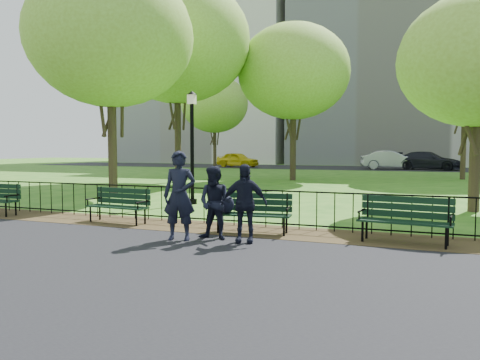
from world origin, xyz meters
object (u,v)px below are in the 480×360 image
at_px(tree_near_w, 110,36).
at_px(tree_mid_w, 177,41).
at_px(tree_far_e, 466,56).
at_px(person_left, 179,196).
at_px(taxi, 238,160).
at_px(sedan_silver, 390,160).
at_px(sedan_dark, 428,161).
at_px(person_right, 244,203).
at_px(lamppost, 192,143).
at_px(person_mid, 215,203).
at_px(park_bench_left_a, 120,201).
at_px(tree_near_e, 478,60).
at_px(tree_far_c, 294,72).
at_px(park_bench_right_a, 405,215).
at_px(park_bench_main, 242,207).
at_px(tree_far_w, 215,104).

xyz_separation_m(tree_near_w, tree_mid_w, (-1.21, 7.34, 1.47)).
height_order(tree_far_e, person_left, tree_far_e).
relative_size(taxi, sedan_silver, 0.85).
bearing_deg(sedan_dark, tree_near_w, 168.35).
bearing_deg(taxi, person_right, -147.20).
xyz_separation_m(lamppost, sedan_silver, (4.50, 28.07, -1.22)).
height_order(lamppost, person_mid, lamppost).
bearing_deg(person_right, lamppost, 113.63).
bearing_deg(tree_far_e, person_right, -104.02).
distance_m(sedan_silver, sedan_dark, 3.01).
height_order(park_bench_left_a, person_right, person_right).
distance_m(taxi, sedan_dark, 16.90).
height_order(park_bench_left_a, person_left, person_left).
bearing_deg(lamppost, sedan_dark, 74.99).
distance_m(lamppost, tree_near_w, 5.78).
xyz_separation_m(person_mid, sedan_silver, (1.29, 33.30, 0.05)).
relative_size(tree_near_e, tree_far_c, 0.71).
height_order(tree_near_e, person_right, tree_near_e).
distance_m(tree_mid_w, sedan_dark, 24.32).
bearing_deg(person_right, tree_near_w, 128.30).
bearing_deg(tree_near_w, person_left, -45.48).
bearing_deg(park_bench_right_a, lamppost, 154.92).
distance_m(person_mid, person_right, 0.65).
relative_size(park_bench_main, tree_near_e, 0.27).
xyz_separation_m(park_bench_left_a, tree_mid_w, (-5.31, 12.60, 6.99)).
height_order(park_bench_main, tree_far_c, tree_far_c).
relative_size(park_bench_right_a, person_mid, 1.21).
distance_m(park_bench_left_a, tree_near_w, 8.66).
bearing_deg(tree_far_e, lamppost, -119.43).
bearing_deg(park_bench_left_a, tree_far_e, 70.63).
height_order(tree_near_e, tree_mid_w, tree_mid_w).
relative_size(lamppost, tree_near_e, 0.59).
distance_m(person_left, person_mid, 0.74).
distance_m(tree_far_c, tree_far_w, 14.40).
bearing_deg(tree_far_w, park_bench_right_a, -58.77).
bearing_deg(taxi, sedan_silver, -77.35).
distance_m(park_bench_main, tree_far_c, 17.72).
bearing_deg(park_bench_right_a, person_right, -153.17).
relative_size(tree_near_e, person_mid, 4.23).
height_order(tree_near_e, person_left, tree_near_e).
bearing_deg(lamppost, tree_far_w, 112.74).
bearing_deg(tree_far_w, park_bench_left_a, -70.28).
height_order(tree_far_e, tree_far_w, tree_far_e).
bearing_deg(tree_mid_w, tree_far_w, 106.87).
distance_m(tree_far_e, person_right, 23.36).
bearing_deg(tree_far_e, tree_far_w, 161.62).
distance_m(taxi, sedan_silver, 13.89).
bearing_deg(park_bench_main, tree_far_e, 67.72).
xyz_separation_m(park_bench_main, person_right, (0.41, -0.97, 0.20)).
bearing_deg(sedan_dark, tree_far_e, -159.69).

